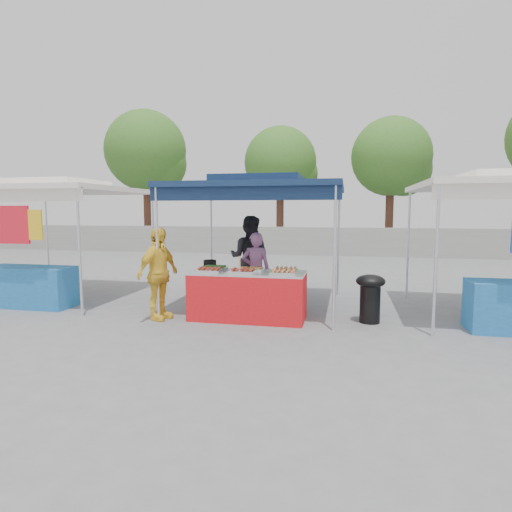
% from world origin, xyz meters
% --- Properties ---
extents(ground_plane, '(80.00, 80.00, 0.00)m').
position_xyz_m(ground_plane, '(0.00, 0.00, 0.00)').
color(ground_plane, slate).
extents(back_wall, '(40.00, 0.25, 1.20)m').
position_xyz_m(back_wall, '(0.00, 11.00, 0.60)').
color(back_wall, gray).
rests_on(back_wall, ground_plane).
extents(main_canopy, '(3.20, 3.20, 2.57)m').
position_xyz_m(main_canopy, '(0.00, 0.97, 2.37)').
color(main_canopy, silver).
rests_on(main_canopy, ground_plane).
extents(neighbor_stall_left, '(3.20, 3.20, 2.57)m').
position_xyz_m(neighbor_stall_left, '(-4.50, 0.57, 1.60)').
color(neighbor_stall_left, silver).
rests_on(neighbor_stall_left, ground_plane).
extents(tree_0, '(3.97, 3.97, 6.83)m').
position_xyz_m(tree_0, '(-8.00, 12.70, 4.67)').
color(tree_0, '#4B291D').
rests_on(tree_0, ground_plane).
extents(tree_1, '(3.50, 3.44, 5.91)m').
position_xyz_m(tree_1, '(-1.37, 13.37, 4.04)').
color(tree_1, '#4B291D').
rests_on(tree_1, ground_plane).
extents(tree_2, '(3.60, 3.56, 6.11)m').
position_xyz_m(tree_2, '(3.72, 13.28, 4.18)').
color(tree_2, '#4B291D').
rests_on(tree_2, ground_plane).
extents(vendor_table, '(2.00, 0.80, 0.85)m').
position_xyz_m(vendor_table, '(0.00, -0.10, 0.43)').
color(vendor_table, red).
rests_on(vendor_table, ground_plane).
extents(food_tray_fl, '(0.42, 0.30, 0.07)m').
position_xyz_m(food_tray_fl, '(-0.63, -0.33, 0.88)').
color(food_tray_fl, white).
rests_on(food_tray_fl, vendor_table).
extents(food_tray_fm, '(0.42, 0.30, 0.07)m').
position_xyz_m(food_tray_fm, '(-0.04, -0.34, 0.88)').
color(food_tray_fm, white).
rests_on(food_tray_fm, vendor_table).
extents(food_tray_fr, '(0.42, 0.30, 0.07)m').
position_xyz_m(food_tray_fr, '(0.67, -0.34, 0.88)').
color(food_tray_fr, white).
rests_on(food_tray_fr, vendor_table).
extents(food_tray_bl, '(0.42, 0.30, 0.07)m').
position_xyz_m(food_tray_bl, '(-0.63, 0.00, 0.88)').
color(food_tray_bl, white).
rests_on(food_tray_bl, vendor_table).
extents(food_tray_bm, '(0.42, 0.30, 0.07)m').
position_xyz_m(food_tray_bm, '(0.04, -0.03, 0.88)').
color(food_tray_bm, white).
rests_on(food_tray_bm, vendor_table).
extents(food_tray_br, '(0.42, 0.30, 0.07)m').
position_xyz_m(food_tray_br, '(0.66, -0.04, 0.88)').
color(food_tray_br, white).
rests_on(food_tray_br, vendor_table).
extents(cooking_pot, '(0.24, 0.24, 0.14)m').
position_xyz_m(cooking_pot, '(-0.81, 0.27, 0.92)').
color(cooking_pot, black).
rests_on(cooking_pot, vendor_table).
extents(skewer_cup, '(0.09, 0.09, 0.11)m').
position_xyz_m(skewer_cup, '(-0.09, -0.32, 0.90)').
color(skewer_cup, silver).
rests_on(skewer_cup, vendor_table).
extents(wok_burner, '(0.50, 0.50, 0.83)m').
position_xyz_m(wok_burner, '(2.09, 0.12, 0.49)').
color(wok_burner, black).
rests_on(wok_burner, ground_plane).
extents(crate_left, '(0.46, 0.32, 0.27)m').
position_xyz_m(crate_left, '(-0.26, 0.65, 0.14)').
color(crate_left, blue).
rests_on(crate_left, ground_plane).
extents(crate_right, '(0.45, 0.31, 0.27)m').
position_xyz_m(crate_right, '(0.24, 0.45, 0.13)').
color(crate_right, blue).
rests_on(crate_right, ground_plane).
extents(crate_stacked, '(0.45, 0.31, 0.27)m').
position_xyz_m(crate_stacked, '(0.24, 0.45, 0.40)').
color(crate_stacked, blue).
rests_on(crate_stacked, crate_right).
extents(vendor_woman, '(0.59, 0.43, 1.50)m').
position_xyz_m(vendor_woman, '(-0.03, 0.72, 0.75)').
color(vendor_woman, '#A06697').
rests_on(vendor_woman, ground_plane).
extents(helper_man, '(0.91, 0.73, 1.80)m').
position_xyz_m(helper_man, '(-0.36, 1.63, 0.90)').
color(helper_man, '#232328').
rests_on(helper_man, ground_plane).
extents(customer_person, '(0.66, 1.03, 1.63)m').
position_xyz_m(customer_person, '(-1.53, -0.43, 0.81)').
color(customer_person, yellow).
rests_on(customer_person, ground_plane).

